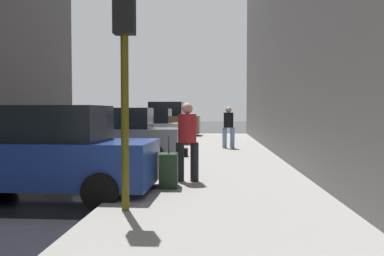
% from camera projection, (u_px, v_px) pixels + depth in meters
% --- Properties ---
extents(sidewalk, '(4.00, 40.00, 0.15)m').
position_uv_depth(sidewalk, '(221.00, 186.00, 9.12)').
color(sidewalk, gray).
rests_on(sidewalk, ground_plane).
extents(parked_blue_sedan, '(4.25, 2.15, 1.79)m').
position_uv_depth(parked_blue_sedan, '(47.00, 154.00, 8.24)').
color(parked_blue_sedan, navy).
rests_on(parked_blue_sedan, ground_plane).
extents(parked_gray_coupe, '(4.24, 2.13, 1.79)m').
position_uv_depth(parked_gray_coupe, '(118.00, 136.00, 14.22)').
color(parked_gray_coupe, slate).
rests_on(parked_gray_coupe, ground_plane).
extents(parked_silver_sedan, '(4.21, 2.07, 1.79)m').
position_uv_depth(parked_silver_sedan, '(147.00, 128.00, 20.33)').
color(parked_silver_sedan, '#B7BABF').
rests_on(parked_silver_sedan, ground_plane).
extents(parked_bronze_suv, '(4.63, 2.12, 2.25)m').
position_uv_depth(parked_bronze_suv, '(164.00, 121.00, 26.95)').
color(parked_bronze_suv, brown).
rests_on(parked_bronze_suv, ground_plane).
extents(fire_hydrant, '(0.42, 0.22, 0.70)m').
position_uv_depth(fire_hydrant, '(179.00, 141.00, 16.94)').
color(fire_hydrant, red).
rests_on(fire_hydrant, sidewalk).
extents(traffic_light, '(0.32, 0.32, 3.60)m').
position_uv_depth(traffic_light, '(125.00, 41.00, 6.50)').
color(traffic_light, '#514C0F').
rests_on(traffic_light, sidewalk).
extents(pedestrian_in_red_jacket, '(0.51, 0.42, 1.71)m').
position_uv_depth(pedestrian_in_red_jacket, '(187.00, 138.00, 9.31)').
color(pedestrian_in_red_jacket, black).
rests_on(pedestrian_in_red_jacket, sidewalk).
extents(pedestrian_in_jeans, '(0.51, 0.44, 1.71)m').
position_uv_depth(pedestrian_in_jeans, '(229.00, 125.00, 17.58)').
color(pedestrian_in_jeans, '#728CB2').
rests_on(pedestrian_in_jeans, sidewalk).
extents(rolling_suitcase, '(0.39, 0.58, 1.04)m').
position_uv_depth(rolling_suitcase, '(169.00, 170.00, 8.62)').
color(rolling_suitcase, black).
rests_on(rolling_suitcase, sidewalk).
extents(duffel_bag, '(0.32, 0.44, 0.28)m').
position_uv_depth(duffel_bag, '(183.00, 152.00, 14.42)').
color(duffel_bag, black).
rests_on(duffel_bag, sidewalk).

